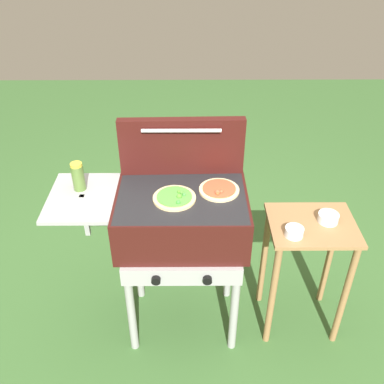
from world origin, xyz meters
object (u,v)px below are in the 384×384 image
at_px(grill, 179,220).
at_px(topping_bowl_near, 328,218).
at_px(pizza_pepperoni, 219,190).
at_px(prep_table, 307,253).
at_px(pizza_veggie, 175,198).
at_px(topping_bowl_far, 294,232).
at_px(sauce_jar, 78,176).

xyz_separation_m(grill, topping_bowl_near, (0.75, 0.02, -0.01)).
xyz_separation_m(pizza_pepperoni, prep_table, (0.48, -0.04, -0.39)).
bearing_deg(topping_bowl_near, pizza_pepperoni, 178.19).
xyz_separation_m(grill, pizza_veggie, (-0.02, -0.03, 0.15)).
height_order(pizza_veggie, pizza_pepperoni, same).
height_order(pizza_pepperoni, topping_bowl_far, pizza_pepperoni).
height_order(prep_table, topping_bowl_far, topping_bowl_far).
bearing_deg(grill, topping_bowl_far, -8.86).
xyz_separation_m(grill, sauce_jar, (-0.48, 0.06, 0.22)).
bearing_deg(topping_bowl_near, sauce_jar, 178.03).
relative_size(pizza_pepperoni, sauce_jar, 1.35).
height_order(grill, sauce_jar, sauce_jar).
xyz_separation_m(grill, pizza_pepperoni, (0.20, 0.04, 0.15)).
bearing_deg(topping_bowl_near, grill, -178.32).
xyz_separation_m(pizza_pepperoni, topping_bowl_far, (0.36, -0.13, -0.16)).
bearing_deg(pizza_veggie, topping_bowl_near, 3.51).
relative_size(topping_bowl_near, topping_bowl_far, 1.14).
height_order(topping_bowl_near, topping_bowl_far, same).
xyz_separation_m(sauce_jar, topping_bowl_near, (1.24, -0.04, -0.23)).
distance_m(grill, sauce_jar, 0.53).
distance_m(topping_bowl_near, topping_bowl_far, 0.22).
relative_size(pizza_pepperoni, topping_bowl_far, 2.16).
distance_m(grill, topping_bowl_far, 0.57).
distance_m(grill, pizza_veggie, 0.16).
bearing_deg(pizza_pepperoni, prep_table, -4.21).
height_order(grill, topping_bowl_near, grill).
bearing_deg(pizza_veggie, grill, 54.34).
relative_size(pizza_veggie, sauce_jar, 1.41).
height_order(grill, pizza_pepperoni, pizza_pepperoni).
relative_size(grill, topping_bowl_far, 10.51).
bearing_deg(prep_table, grill, -179.63).
bearing_deg(sauce_jar, grill, -7.59).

